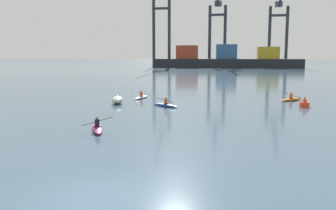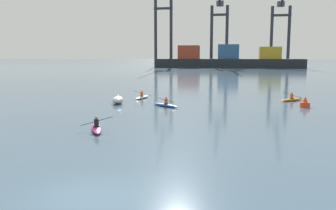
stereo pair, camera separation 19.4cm
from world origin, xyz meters
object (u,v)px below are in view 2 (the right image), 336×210
(kayak_orange, at_px, (292,99))
(kayak_white, at_px, (142,97))
(gantry_crane_west_mid, at_px, (219,25))
(kayak_blue, at_px, (165,105))
(kayak_magenta, at_px, (96,128))
(channel_buoy, at_px, (305,103))
(gantry_crane_west, at_px, (163,20))
(capsized_dinghy, at_px, (118,100))
(gantry_crane_east_mid, at_px, (281,24))
(container_barge, at_px, (228,60))

(kayak_orange, distance_m, kayak_white, 16.26)
(gantry_crane_west_mid, bearing_deg, kayak_blue, -89.72)
(kayak_magenta, bearing_deg, gantry_crane_west_mid, 89.21)
(channel_buoy, relative_size, kayak_white, 0.29)
(gantry_crane_west, xyz_separation_m, kayak_white, (19.28, -106.46, -18.49))
(gantry_crane_west, height_order, capsized_dinghy, gantry_crane_west)
(capsized_dinghy, distance_m, kayak_magenta, 13.09)
(kayak_magenta, height_order, kayak_blue, kayak_blue)
(gantry_crane_east_mid, relative_size, kayak_white, 10.10)
(capsized_dinghy, bearing_deg, channel_buoy, 2.47)
(container_barge, distance_m, kayak_white, 101.22)
(gantry_crane_west, height_order, kayak_orange, gantry_crane_west)
(gantry_crane_west, relative_size, channel_buoy, 38.62)
(gantry_crane_west, relative_size, kayak_white, 11.19)
(gantry_crane_west_mid, relative_size, kayak_orange, 11.67)
(kayak_orange, bearing_deg, kayak_magenta, -128.98)
(gantry_crane_east_mid, height_order, capsized_dinghy, gantry_crane_east_mid)
(gantry_crane_west_mid, height_order, kayak_blue, gantry_crane_west_mid)
(gantry_crane_west_mid, relative_size, kayak_magenta, 10.04)
(gantry_crane_east_mid, xyz_separation_m, kayak_blue, (-23.34, -117.23, -16.59))
(channel_buoy, distance_m, kayak_white, 17.10)
(kayak_magenta, bearing_deg, channel_buoy, 41.71)
(kayak_orange, xyz_separation_m, kayak_white, (-16.23, -0.99, 0.00))
(gantry_crane_east_mid, bearing_deg, kayak_blue, -101.26)
(gantry_crane_west_mid, height_order, kayak_magenta, gantry_crane_west_mid)
(kayak_orange, bearing_deg, gantry_crane_west, 108.61)
(gantry_crane_west, height_order, kayak_magenta, gantry_crane_west)
(gantry_crane_east_mid, bearing_deg, kayak_magenta, -101.27)
(capsized_dinghy, distance_m, kayak_orange, 18.40)
(container_barge, distance_m, gantry_crane_west_mid, 15.91)
(container_barge, distance_m, gantry_crane_east_mid, 26.52)
(capsized_dinghy, bearing_deg, kayak_blue, -14.30)
(kayak_white, bearing_deg, gantry_crane_west_mid, 88.28)
(kayak_white, relative_size, kayak_blue, 1.13)
(gantry_crane_west_mid, xyz_separation_m, kayak_orange, (12.98, -107.12, -16.44))
(gantry_crane_west, height_order, channel_buoy, gantry_crane_west)
(kayak_orange, height_order, kayak_blue, kayak_blue)
(gantry_crane_east_mid, relative_size, channel_buoy, 34.86)
(gantry_crane_west, xyz_separation_m, channel_buoy, (35.99, -110.12, -18.31))
(container_barge, height_order, kayak_blue, container_barge)
(gantry_crane_west_mid, xyz_separation_m, channel_buoy, (13.46, -111.77, -16.25))
(gantry_crane_east_mid, xyz_separation_m, channel_buoy, (-10.43, -115.13, -16.40))
(kayak_magenta, distance_m, kayak_blue, 11.68)
(container_barge, relative_size, channel_buoy, 55.29)
(capsized_dinghy, bearing_deg, kayak_orange, 17.15)
(kayak_blue, bearing_deg, gantry_crane_east_mid, 78.74)
(gantry_crane_east_mid, bearing_deg, kayak_white, -103.68)
(gantry_crane_west_mid, xyz_separation_m, capsized_dinghy, (-4.60, -112.55, -16.26))
(gantry_crane_west, distance_m, gantry_crane_west_mid, 22.68)
(gantry_crane_west_mid, bearing_deg, container_barge, -61.69)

